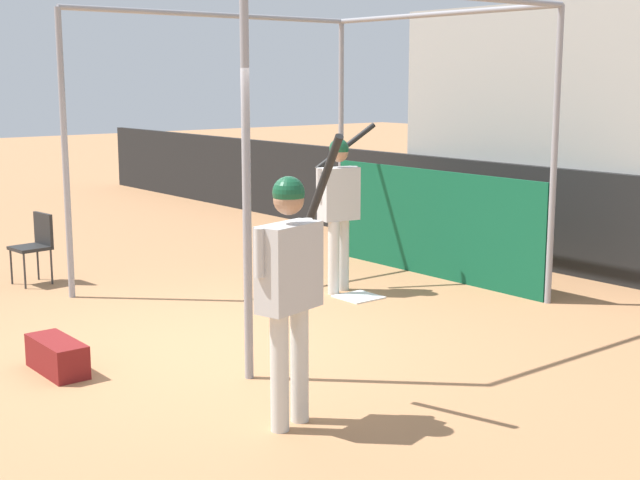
{
  "coord_description": "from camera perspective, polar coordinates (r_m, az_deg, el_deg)",
  "views": [
    {
      "loc": [
        6.8,
        -4.12,
        2.42
      ],
      "look_at": [
        0.6,
        0.88,
        0.97
      ],
      "focal_mm": 50.0,
      "sensor_mm": 36.0,
      "label": 1
    }
  ],
  "objects": [
    {
      "name": "player_waiting",
      "position": [
        6.13,
        -1.94,
        -2.35
      ],
      "size": [
        0.55,
        0.75,
        2.05
      ],
      "rotation": [
        0.0,
        0.0,
        1.82
      ],
      "color": "silver",
      "rests_on": "ground"
    },
    {
      "name": "batting_cage",
      "position": [
        10.43,
        4.37,
        4.45
      ],
      "size": [
        3.58,
        4.01,
        3.2
      ],
      "color": "gray",
      "rests_on": "ground"
    },
    {
      "name": "equipment_bag",
      "position": [
        7.8,
        -16.47,
        -7.14
      ],
      "size": [
        0.7,
        0.28,
        0.28
      ],
      "color": "maroon",
      "rests_on": "ground"
    },
    {
      "name": "folding_chair",
      "position": [
        11.12,
        -17.69,
        -0.04
      ],
      "size": [
        0.44,
        0.44,
        0.84
      ],
      "rotation": [
        0.0,
        0.0,
        -3.04
      ],
      "color": "black",
      "rests_on": "ground"
    },
    {
      "name": "outfield_wall",
      "position": [
        11.63,
        14.68,
        1.26
      ],
      "size": [
        24.0,
        0.12,
        1.32
      ],
      "color": "black",
      "rests_on": "ground"
    },
    {
      "name": "home_plate",
      "position": [
        10.0,
        2.48,
        -3.66
      ],
      "size": [
        0.44,
        0.44,
        0.02
      ],
      "color": "white",
      "rests_on": "ground"
    },
    {
      "name": "player_batter",
      "position": [
        10.07,
        1.23,
        2.56
      ],
      "size": [
        0.55,
        0.93,
        1.91
      ],
      "rotation": [
        0.0,
        0.0,
        1.4
      ],
      "color": "silver",
      "rests_on": "ground"
    },
    {
      "name": "ground_plane",
      "position": [
        8.31,
        -7.37,
        -6.7
      ],
      "size": [
        60.0,
        60.0,
        0.0
      ],
      "primitive_type": "plane",
      "color": "#A8754C"
    }
  ]
}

